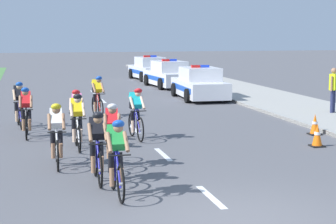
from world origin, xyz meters
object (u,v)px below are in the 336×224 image
object	(u,v)px
police_car_nearest	(200,85)
traffic_cone_near	(315,125)
police_car_second	(169,75)
cyclist_eighth	(26,111)
cyclist_seventh	(136,113)
cyclist_sixth	(77,114)
cyclist_fifth	(77,120)
traffic_cone_mid	(317,135)
spectator_closest	(333,87)
cyclist_tenth	(97,96)
cyclist_lead	(116,156)
cyclist_second	(97,145)
cyclist_third	(112,134)
cyclist_fourth	(57,134)
police_car_third	(150,69)
cyclist_ninth	(19,104)

from	to	relation	value
police_car_nearest	traffic_cone_near	bearing A→B (deg)	-86.05
police_car_second	cyclist_eighth	bearing A→B (deg)	-118.72
cyclist_seventh	police_car_second	size ratio (longest dim) A/B	0.38
cyclist_sixth	cyclist_eighth	distance (m)	1.73
cyclist_fifth	cyclist_sixth	xyz separation A→B (m)	(0.09, 1.15, 0.00)
cyclist_eighth	police_car_second	xyz separation A→B (m)	(7.88, 14.38, -0.11)
cyclist_fifth	traffic_cone_mid	world-z (taller)	cyclist_fifth
cyclist_eighth	spectator_closest	distance (m)	11.34
traffic_cone_near	cyclist_sixth	bearing A→B (deg)	175.16
cyclist_tenth	cyclist_lead	bearing A→B (deg)	-94.90
cyclist_second	cyclist_sixth	distance (m)	4.71
cyclist_third	cyclist_eighth	bearing A→B (deg)	113.70
cyclist_tenth	traffic_cone_near	xyz separation A→B (m)	(6.00, -5.36, -0.48)
cyclist_second	cyclist_third	xyz separation A→B (m)	(0.51, 1.31, 0.00)
police_car_nearest	cyclist_sixth	bearing A→B (deg)	-124.67
cyclist_third	traffic_cone_mid	distance (m)	5.92
cyclist_tenth	traffic_cone_near	bearing A→B (deg)	-41.80
cyclist_fourth	cyclist_eighth	world-z (taller)	same
police_car_nearest	traffic_cone_mid	xyz separation A→B (m)	(-0.14, -11.69, -0.37)
traffic_cone_mid	cyclist_tenth	bearing A→B (deg)	126.09
cyclist_third	police_car_third	size ratio (longest dim) A/B	0.38
cyclist_third	cyclist_tenth	size ratio (longest dim) A/B	1.00
cyclist_sixth	traffic_cone_near	size ratio (longest dim) A/B	2.68
cyclist_tenth	police_car_second	world-z (taller)	police_car_second
cyclist_third	police_car_third	xyz separation A→B (m)	(5.95, 24.02, -0.11)
cyclist_second	spectator_closest	xyz separation A→B (m)	(9.74, 7.69, 0.30)
cyclist_fourth	cyclist_ninth	world-z (taller)	same
cyclist_second	cyclist_sixth	bearing A→B (deg)	90.23
cyclist_fifth	police_car_second	xyz separation A→B (m)	(6.56, 16.54, -0.11)
cyclist_second	cyclist_fifth	xyz separation A→B (m)	(-0.11, 3.56, 0.00)
police_car_second	spectator_closest	distance (m)	12.85
cyclist_third	cyclist_tenth	xyz separation A→B (m)	(0.63, 8.16, 0.00)
cyclist_second	traffic_cone_near	size ratio (longest dim) A/B	2.69
police_car_nearest	spectator_closest	bearing A→B (deg)	-62.73
traffic_cone_near	traffic_cone_mid	bearing A→B (deg)	-115.73
police_car_nearest	cyclist_seventh	bearing A→B (deg)	-116.86
cyclist_fourth	cyclist_ninth	distance (m)	6.08
cyclist_third	cyclist_lead	bearing A→B (deg)	-96.40
cyclist_lead	cyclist_fourth	xyz separation A→B (m)	(-0.98, 2.78, 0.00)
police_car_third	cyclist_seventh	bearing A→B (deg)	-102.97
police_car_third	cyclist_sixth	bearing A→B (deg)	-107.42
traffic_cone_mid	cyclist_second	bearing A→B (deg)	-159.32
cyclist_second	cyclist_tenth	xyz separation A→B (m)	(1.14, 9.47, 0.00)
cyclist_sixth	cyclist_ninth	size ratio (longest dim) A/B	1.00
spectator_closest	cyclist_eighth	bearing A→B (deg)	-169.99
cyclist_lead	cyclist_second	bearing A→B (deg)	101.18
cyclist_third	cyclist_sixth	bearing A→B (deg)	98.76
cyclist_lead	cyclist_third	distance (m)	2.48
cyclist_seventh	cyclist_tenth	world-z (taller)	same
cyclist_seventh	cyclist_ninth	distance (m)	4.47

